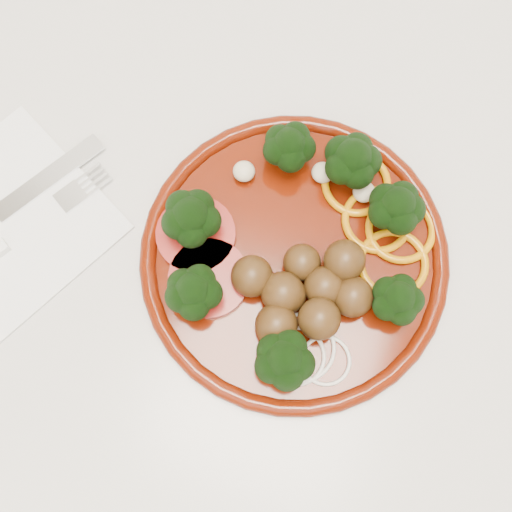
% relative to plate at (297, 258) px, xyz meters
% --- Properties ---
extents(counter, '(2.40, 0.60, 0.90)m').
position_rel_plate_xyz_m(counter, '(-0.10, 0.02, -0.47)').
color(counter, beige).
rests_on(counter, ground).
extents(plate, '(0.26, 0.26, 0.06)m').
position_rel_plate_xyz_m(plate, '(0.00, 0.00, 0.00)').
color(plate, '#4C1003').
rests_on(plate, counter).
extents(napkin, '(0.21, 0.21, 0.00)m').
position_rel_plate_xyz_m(napkin, '(-0.24, -0.04, -0.02)').
color(napkin, white).
rests_on(napkin, counter).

